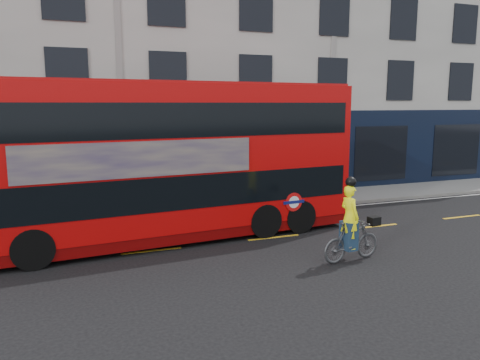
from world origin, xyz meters
TOP-DOWN VIEW (x-y plane):
  - ground at (0.00, 0.00)m, footprint 120.00×120.00m
  - pavement at (0.00, 6.50)m, footprint 60.00×3.00m
  - kerb at (0.00, 5.00)m, footprint 60.00×0.12m
  - building_terrace at (0.00, 12.94)m, footprint 50.00×10.07m
  - road_edge_line at (0.00, 4.70)m, footprint 58.00×0.10m
  - lane_dashes at (0.00, 1.50)m, footprint 58.00×0.12m
  - bus at (0.76, 2.65)m, footprint 12.59×3.88m
  - cyclist at (5.05, -1.33)m, footprint 1.94×0.77m

SIDE VIEW (x-z plane):
  - ground at x=0.00m, z-range 0.00..0.00m
  - road_edge_line at x=0.00m, z-range 0.00..0.01m
  - lane_dashes at x=0.00m, z-range 0.00..0.01m
  - pavement at x=0.00m, z-range 0.00..0.12m
  - kerb at x=0.00m, z-range 0.00..0.13m
  - cyclist at x=5.05m, z-range -0.40..1.99m
  - bus at x=0.76m, z-range 0.06..5.06m
  - building_terrace at x=0.00m, z-range -0.01..14.99m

